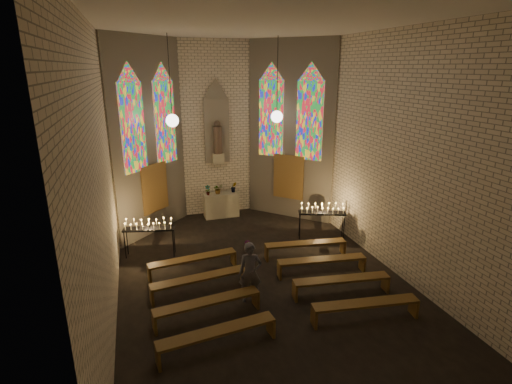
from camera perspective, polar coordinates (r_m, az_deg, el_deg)
The scene contains 18 objects.
floor at distance 11.96m, azimuth 0.74°, elevation -12.40°, with size 12.00×12.00×0.00m, color black.
room at distance 13.81m, azimuth -3.51°, elevation 8.08°, with size 8.22×12.43×7.00m.
altar at distance 16.58m, azimuth -5.00°, elevation -1.83°, with size 1.40×0.60×1.00m, color beige.
flower_vase_left at distance 16.19m, azimuth -6.91°, elevation 0.28°, with size 0.22×0.15×0.42m, color #4C723F.
flower_vase_center at distance 16.33m, azimuth -5.46°, elevation 0.45°, with size 0.36×0.32×0.41m, color #4C723F.
flower_vase_right at distance 16.48m, azimuth -3.20°, elevation 0.71°, with size 0.24×0.19×0.43m, color #4C723F.
aisle_flower_pot at distance 13.56m, azimuth -1.26°, elevation -7.73°, with size 0.21×0.21×0.38m, color #4C723F.
votive_stand_left at distance 13.38m, azimuth -15.08°, elevation -4.75°, with size 1.69×0.73×1.21m.
votive_stand_right at distance 14.45m, azimuth 9.44°, elevation -2.62°, with size 1.71×0.94×1.23m.
pew_left_0 at distance 12.27m, azimuth -9.00°, elevation -9.61°, with size 2.68×0.70×0.51m.
pew_right_0 at distance 13.19m, azimuth 7.09°, elevation -7.53°, with size 2.68×0.70×0.51m.
pew_left_1 at distance 11.22m, azimuth -8.09°, elevation -12.31°, with size 2.68×0.70×0.51m.
pew_right_1 at distance 12.22m, azimuth 9.39°, elevation -9.76°, with size 2.68×0.70×0.51m.
pew_left_2 at distance 10.21m, azimuth -6.96°, elevation -15.56°, with size 2.68×0.70×0.51m.
pew_right_2 at distance 11.29m, azimuth 12.11°, elevation -12.36°, with size 2.68×0.70×0.51m.
pew_left_3 at distance 9.24m, azimuth -5.54°, elevation -19.49°, with size 2.68×0.70×0.51m.
pew_right_3 at distance 10.42m, azimuth 15.38°, elevation -15.36°, with size 2.68×0.70×0.51m.
visitor at distance 10.62m, azimuth -0.83°, elevation -11.44°, with size 0.60×0.40×1.65m, color #4F4F5A.
Camera 1 is at (-3.18, -9.88, 5.95)m, focal length 28.00 mm.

